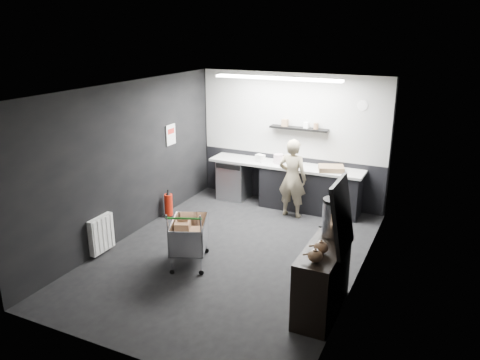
% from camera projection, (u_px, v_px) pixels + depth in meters
% --- Properties ---
extents(floor, '(5.50, 5.50, 0.00)m').
position_uv_depth(floor, '(233.00, 254.00, 7.69)').
color(floor, black).
rests_on(floor, ground).
extents(ceiling, '(5.50, 5.50, 0.00)m').
position_uv_depth(ceiling, '(232.00, 88.00, 6.85)').
color(ceiling, white).
rests_on(ceiling, wall_back).
extents(wall_back, '(5.50, 0.00, 5.50)m').
position_uv_depth(wall_back, '(291.00, 139.00, 9.63)').
color(wall_back, black).
rests_on(wall_back, floor).
extents(wall_front, '(5.50, 0.00, 5.50)m').
position_uv_depth(wall_front, '(117.00, 248.00, 4.91)').
color(wall_front, black).
rests_on(wall_front, floor).
extents(wall_left, '(0.00, 5.50, 5.50)m').
position_uv_depth(wall_left, '(129.00, 161.00, 8.08)').
color(wall_left, black).
rests_on(wall_left, floor).
extents(wall_right, '(0.00, 5.50, 5.50)m').
position_uv_depth(wall_right, '(362.00, 195.00, 6.46)').
color(wall_right, black).
rests_on(wall_right, floor).
extents(kitchen_wall_panel, '(3.95, 0.02, 1.70)m').
position_uv_depth(kitchen_wall_panel, '(292.00, 115.00, 9.46)').
color(kitchen_wall_panel, '#B7B7B3').
rests_on(kitchen_wall_panel, wall_back).
extents(dado_panel, '(3.95, 0.02, 1.00)m').
position_uv_depth(dado_panel, '(289.00, 179.00, 9.88)').
color(dado_panel, black).
rests_on(dado_panel, wall_back).
extents(floating_shelf, '(1.20, 0.22, 0.04)m').
position_uv_depth(floating_shelf, '(299.00, 128.00, 9.36)').
color(floating_shelf, black).
rests_on(floating_shelf, wall_back).
extents(wall_clock, '(0.20, 0.03, 0.20)m').
position_uv_depth(wall_clock, '(363.00, 105.00, 8.79)').
color(wall_clock, white).
rests_on(wall_clock, wall_back).
extents(poster, '(0.02, 0.30, 0.40)m').
position_uv_depth(poster, '(171.00, 135.00, 9.13)').
color(poster, white).
rests_on(poster, wall_left).
extents(poster_red_band, '(0.02, 0.22, 0.10)m').
position_uv_depth(poster_red_band, '(171.00, 131.00, 9.10)').
color(poster_red_band, red).
rests_on(poster_red_band, poster).
extents(radiator, '(0.10, 0.50, 0.60)m').
position_uv_depth(radiator, '(101.00, 234.00, 7.60)').
color(radiator, white).
rests_on(radiator, wall_left).
extents(ceiling_strip, '(2.40, 0.20, 0.04)m').
position_uv_depth(ceiling_strip, '(277.00, 78.00, 8.45)').
color(ceiling_strip, white).
rests_on(ceiling_strip, ceiling).
extents(prep_counter, '(3.20, 0.61, 0.90)m').
position_uv_depth(prep_counter, '(291.00, 186.00, 9.57)').
color(prep_counter, black).
rests_on(prep_counter, floor).
extents(person, '(0.58, 0.39, 1.55)m').
position_uv_depth(person, '(292.00, 178.00, 9.01)').
color(person, beige).
rests_on(person, floor).
extents(shopping_cart, '(0.84, 1.08, 0.97)m').
position_uv_depth(shopping_cart, '(189.00, 236.00, 7.27)').
color(shopping_cart, silver).
rests_on(shopping_cart, floor).
extents(sideboard, '(0.52, 1.21, 1.81)m').
position_uv_depth(sideboard, '(324.00, 271.00, 6.01)').
color(sideboard, black).
rests_on(sideboard, floor).
extents(fire_extinguisher, '(0.16, 0.16, 0.53)m').
position_uv_depth(fire_extinguisher, '(169.00, 204.00, 9.15)').
color(fire_extinguisher, red).
rests_on(fire_extinguisher, floor).
extents(cardboard_box, '(0.57, 0.50, 0.10)m').
position_uv_depth(cardboard_box, '(331.00, 168.00, 9.04)').
color(cardboard_box, '#876848').
rests_on(cardboard_box, prep_counter).
extents(pink_tub, '(0.19, 0.19, 0.19)m').
position_uv_depth(pink_tub, '(278.00, 159.00, 9.52)').
color(pink_tub, silver).
rests_on(pink_tub, prep_counter).
extents(white_container, '(0.20, 0.18, 0.15)m').
position_uv_depth(white_container, '(260.00, 158.00, 9.64)').
color(white_container, white).
rests_on(white_container, prep_counter).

